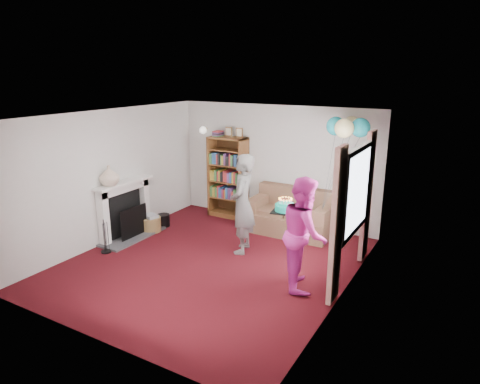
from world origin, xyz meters
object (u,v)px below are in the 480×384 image
Objects in this scene: bookcase at (229,177)px; person_magenta at (304,233)px; birthday_cake at (285,208)px; person_striped at (243,204)px; sofa at (292,216)px.

bookcase is 3.52m from person_magenta.
person_striped is at bearing 160.43° from birthday_cake.
person_striped is 4.58× the size of birthday_cake.
person_striped is (-0.39, -1.36, 0.57)m from sofa.
birthday_cake is (-0.46, 0.33, 0.23)m from person_magenta.
bookcase reaches higher than person_magenta.
person_striped is (1.26, -1.59, 0.02)m from bookcase.
person_striped is at bearing -51.66° from bookcase.
person_striped is at bearing -106.03° from sofa.
sofa is (1.65, -0.23, -0.55)m from bookcase.
bookcase reaches higher than birthday_cake.
sofa is 1.95m from birthday_cake.
person_striped reaches higher than sofa.
bookcase is 2.03m from person_striped.
birthday_cake is (0.58, -1.70, 0.75)m from sofa.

